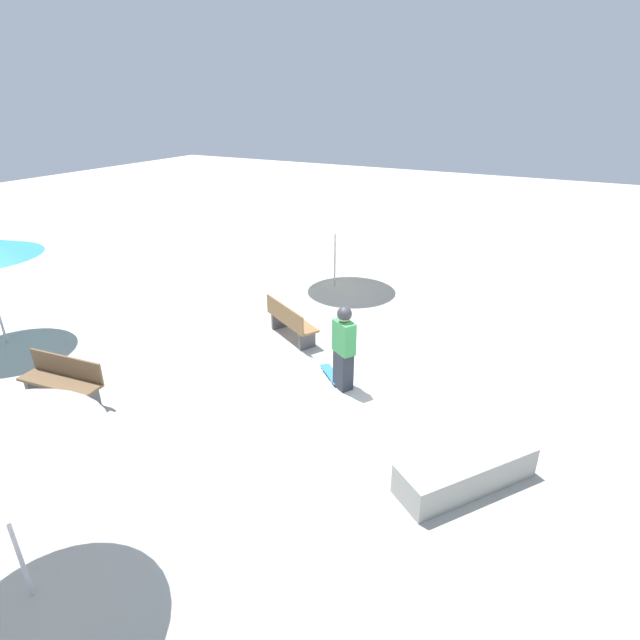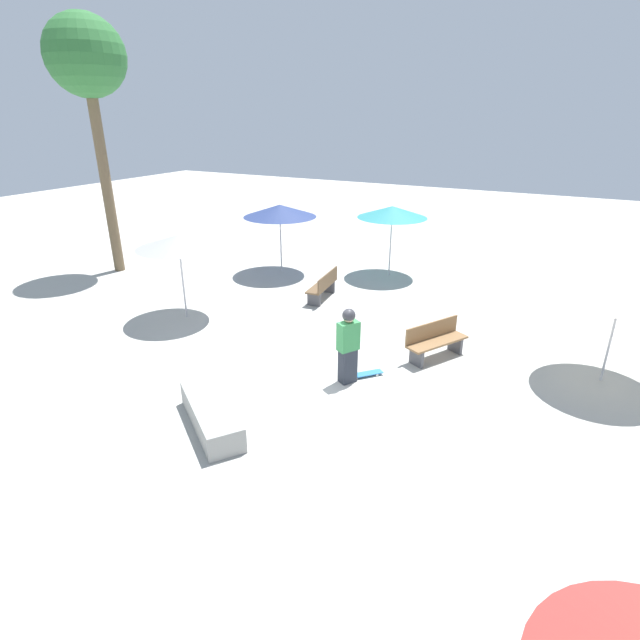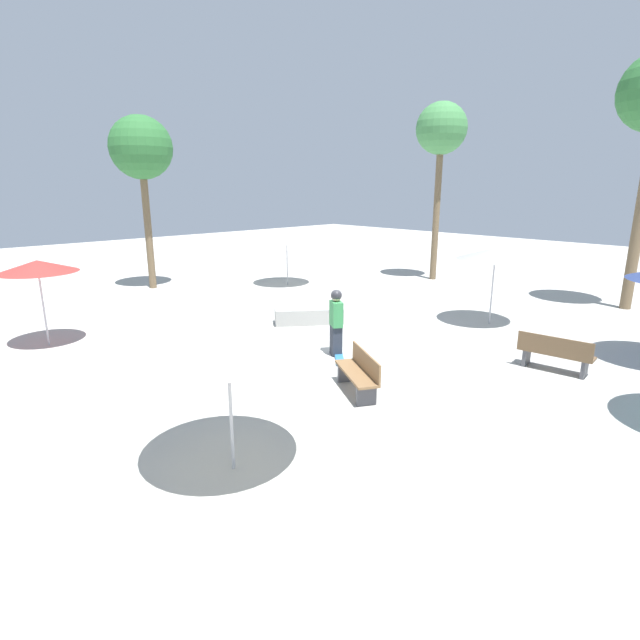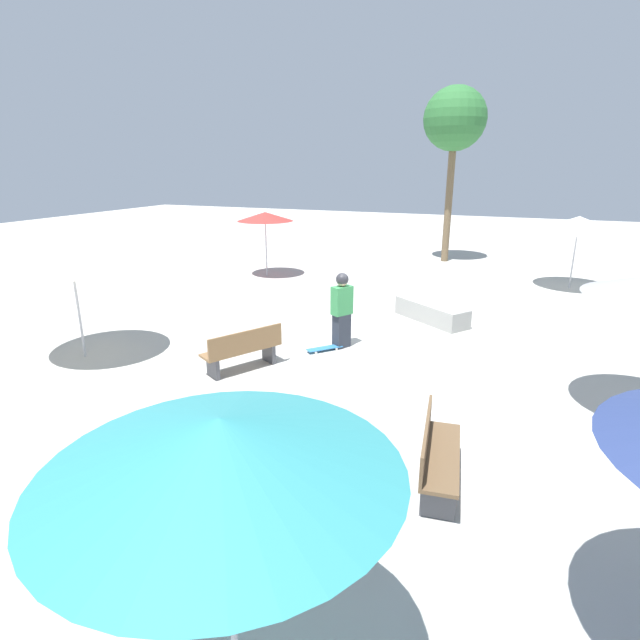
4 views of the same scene
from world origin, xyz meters
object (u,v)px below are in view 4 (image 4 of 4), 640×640
object	(u,v)px
concrete_ledge	(431,312)
shade_umbrella_red	(265,217)
shade_umbrella_teal	(221,446)
shade_umbrella_white	(579,224)
palm_tree_center_left	(455,121)
bench_far	(243,350)
skateboard	(325,348)
bench_near	(436,455)
skater_main	(342,308)
shade_umbrella_cream	(71,259)

from	to	relation	value
concrete_ledge	shade_umbrella_red	size ratio (longest dim) A/B	0.91
shade_umbrella_teal	shade_umbrella_white	xyz separation A→B (m)	(15.33, -3.18, -0.14)
shade_umbrella_red	concrete_ledge	bearing A→B (deg)	-116.45
concrete_ledge	shade_umbrella_red	distance (m)	7.43
palm_tree_center_left	bench_far	bearing A→B (deg)	171.88
concrete_ledge	shade_umbrella_white	bearing A→B (deg)	-34.05
skateboard	shade_umbrella_white	bearing A→B (deg)	-170.49
concrete_ledge	shade_umbrella_teal	size ratio (longest dim) A/B	0.86
shade_umbrella_red	palm_tree_center_left	size ratio (longest dim) A/B	0.34
shade_umbrella_teal	bench_near	bearing A→B (deg)	-15.65
skateboard	shade_umbrella_teal	world-z (taller)	shade_umbrella_teal
skater_main	shade_umbrella_teal	bearing A→B (deg)	44.71
palm_tree_center_left	shade_umbrella_cream	bearing A→B (deg)	158.73
bench_near	shade_umbrella_white	bearing A→B (deg)	162.68
skateboard	shade_umbrella_white	xyz separation A→B (m)	(8.24, -5.28, 2.00)
concrete_ledge	shade_umbrella_cream	bearing A→B (deg)	129.63
skater_main	concrete_ledge	bearing A→B (deg)	-178.84
bench_near	bench_far	size ratio (longest dim) A/B	1.02
shade_umbrella_white	concrete_ledge	bearing A→B (deg)	145.95
concrete_ledge	palm_tree_center_left	size ratio (longest dim) A/B	0.31
shade_umbrella_teal	palm_tree_center_left	distance (m)	18.92
bench_far	shade_umbrella_teal	distance (m)	6.60
skater_main	shade_umbrella_white	bearing A→B (deg)	178.16
shade_umbrella_teal	palm_tree_center_left	size ratio (longest dim) A/B	0.36
bench_near	shade_umbrella_teal	world-z (taller)	shade_umbrella_teal
shade_umbrella_cream	shade_umbrella_white	xyz separation A→B (m)	(10.43, -9.82, -0.00)
palm_tree_center_left	shade_umbrella_red	bearing A→B (deg)	133.97
skateboard	palm_tree_center_left	distance (m)	12.72
concrete_ledge	shade_umbrella_red	bearing A→B (deg)	63.55
shade_umbrella_cream	palm_tree_center_left	size ratio (longest dim) A/B	0.37
skateboard	palm_tree_center_left	xyz separation A→B (m)	(11.51, -0.79, 5.36)
skateboard	shade_umbrella_teal	distance (m)	7.70
shade_umbrella_teal	shade_umbrella_cream	bearing A→B (deg)	53.61
shade_umbrella_cream	shade_umbrella_red	world-z (taller)	shade_umbrella_red
shade_umbrella_red	shade_umbrella_white	world-z (taller)	shade_umbrella_white
bench_far	shade_umbrella_teal	bearing A→B (deg)	-120.83
shade_umbrella_white	bench_far	bearing A→B (deg)	147.10
skater_main	palm_tree_center_left	world-z (taller)	palm_tree_center_left
skateboard	shade_umbrella_red	distance (m)	8.05
skater_main	bench_far	bearing A→B (deg)	-3.29
shade_umbrella_teal	shade_umbrella_red	bearing A→B (deg)	27.04
shade_umbrella_red	bench_far	bearing A→B (deg)	-155.15
skater_main	shade_umbrella_white	xyz separation A→B (m)	(7.86, -5.03, 1.16)
shade_umbrella_teal	palm_tree_center_left	world-z (taller)	palm_tree_center_left
skateboard	shade_umbrella_red	size ratio (longest dim) A/B	0.32
skater_main	shade_umbrella_teal	xyz separation A→B (m)	(-7.47, -1.85, 1.30)
shade_umbrella_teal	skater_main	bearing A→B (deg)	13.93
bench_near	bench_far	world-z (taller)	same
concrete_ledge	bench_near	xyz separation A→B (m)	(-6.86, -1.26, 0.19)
shade_umbrella_red	shade_umbrella_cream	bearing A→B (deg)	-178.99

